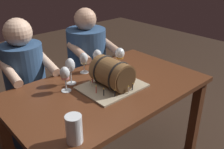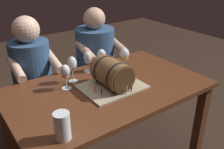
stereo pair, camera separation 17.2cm
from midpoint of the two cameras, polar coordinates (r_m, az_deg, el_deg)
dining_table at (r=1.83m, az=1.79°, el=-5.84°), size 1.41×0.85×0.75m
barrel_cake at (r=1.72m, az=2.86°, el=-0.17°), size 0.43×0.34×0.22m
wine_glass_white at (r=1.97m, az=-3.08°, el=3.64°), size 0.07×0.07×0.17m
wine_glass_rose at (r=1.71m, az=-7.83°, el=0.43°), size 0.07×0.07×0.18m
wine_glass_red at (r=1.98m, az=0.07°, el=4.16°), size 0.07×0.07×0.18m
wine_glass_empty at (r=1.80m, az=-6.44°, el=2.28°), size 0.07×0.07×0.20m
wine_glass_amber at (r=2.03m, az=5.29°, el=4.48°), size 0.08×0.08×0.17m
beer_pint at (r=1.27m, az=-7.43°, el=-11.98°), size 0.08×0.08×0.15m
person_seated_left at (r=2.27m, az=-15.20°, el=-3.04°), size 0.38×0.47×1.17m
person_seated_right at (r=2.51m, az=-1.74°, el=1.23°), size 0.42×0.50×1.17m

